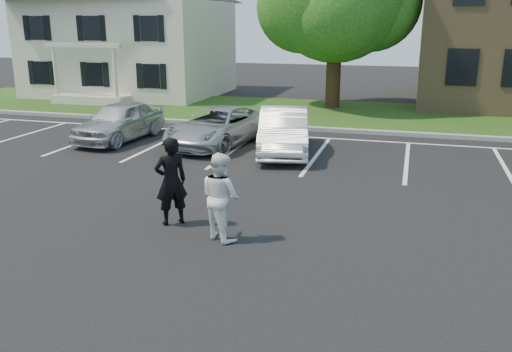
{
  "coord_description": "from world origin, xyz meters",
  "views": [
    {
      "loc": [
        2.84,
        -8.78,
        4.18
      ],
      "look_at": [
        0.0,
        1.0,
        1.25
      ],
      "focal_mm": 38.0,
      "sensor_mm": 36.0,
      "label": 1
    }
  ],
  "objects_px": {
    "car_silver_west": "(120,121)",
    "car_white_sedan": "(283,131)",
    "man_black_suit": "(171,181)",
    "car_silver_minivan": "(218,127)",
    "man_white_shirt": "(220,196)",
    "house": "(130,27)"
  },
  "relations": [
    {
      "from": "man_black_suit",
      "to": "car_white_sedan",
      "type": "height_order",
      "value": "man_black_suit"
    },
    {
      "from": "car_silver_minivan",
      "to": "man_black_suit",
      "type": "bearing_deg",
      "value": -66.95
    },
    {
      "from": "house",
      "to": "car_silver_minivan",
      "type": "bearing_deg",
      "value": -50.44
    },
    {
      "from": "man_black_suit",
      "to": "man_white_shirt",
      "type": "xyz_separation_m",
      "value": [
        1.26,
        -0.47,
        -0.07
      ]
    },
    {
      "from": "man_white_shirt",
      "to": "car_silver_minivan",
      "type": "height_order",
      "value": "man_white_shirt"
    },
    {
      "from": "man_black_suit",
      "to": "car_silver_minivan",
      "type": "bearing_deg",
      "value": -119.18
    },
    {
      "from": "car_white_sedan",
      "to": "car_silver_west",
      "type": "bearing_deg",
      "value": 165.23
    },
    {
      "from": "house",
      "to": "man_white_shirt",
      "type": "distance_m",
      "value": 23.11
    },
    {
      "from": "man_black_suit",
      "to": "man_white_shirt",
      "type": "distance_m",
      "value": 1.35
    },
    {
      "from": "man_white_shirt",
      "to": "car_white_sedan",
      "type": "relative_size",
      "value": 0.4
    },
    {
      "from": "car_silver_minivan",
      "to": "car_silver_west",
      "type": "bearing_deg",
      "value": -165.32
    },
    {
      "from": "car_white_sedan",
      "to": "car_silver_minivan",
      "type": "bearing_deg",
      "value": 155.68
    },
    {
      "from": "man_white_shirt",
      "to": "car_silver_west",
      "type": "height_order",
      "value": "man_white_shirt"
    },
    {
      "from": "house",
      "to": "car_white_sedan",
      "type": "relative_size",
      "value": 2.36
    },
    {
      "from": "house",
      "to": "man_white_shirt",
      "type": "xyz_separation_m",
      "value": [
        12.37,
        -19.3,
        -2.95
      ]
    },
    {
      "from": "car_silver_minivan",
      "to": "house",
      "type": "bearing_deg",
      "value": 139.84
    },
    {
      "from": "man_white_shirt",
      "to": "man_black_suit",
      "type": "bearing_deg",
      "value": 11.6
    },
    {
      "from": "car_silver_west",
      "to": "car_white_sedan",
      "type": "xyz_separation_m",
      "value": [
        6.09,
        -0.23,
        0.02
      ]
    },
    {
      "from": "car_silver_west",
      "to": "car_silver_minivan",
      "type": "distance_m",
      "value": 3.65
    },
    {
      "from": "car_silver_west",
      "to": "car_white_sedan",
      "type": "relative_size",
      "value": 0.94
    },
    {
      "from": "man_black_suit",
      "to": "man_white_shirt",
      "type": "bearing_deg",
      "value": 117.84
    },
    {
      "from": "car_silver_west",
      "to": "car_white_sedan",
      "type": "height_order",
      "value": "car_white_sedan"
    }
  ]
}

